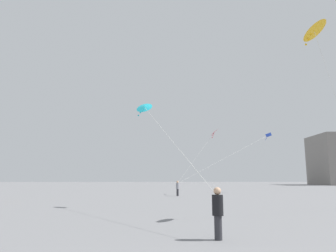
# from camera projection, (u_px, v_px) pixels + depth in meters

# --- Properties ---
(person_in_black) EXTENTS (0.34, 0.34, 1.57)m
(person_in_black) POSITION_uv_depth(u_px,v_px,m) (218.00, 211.00, 9.51)
(person_in_black) COLOR #2D2D33
(person_in_black) RESTS_ON ground_plane
(person_in_grey) EXTENTS (0.34, 0.34, 1.58)m
(person_in_grey) POSITION_uv_depth(u_px,v_px,m) (178.00, 188.00, 32.42)
(person_in_grey) COLOR #2D2D33
(person_in_grey) RESTS_ON ground_plane
(kite_amber_diamond) EXTENTS (5.94, 5.66, 8.16)m
(kite_amber_diamond) POSITION_uv_depth(u_px,v_px,m) (314.00, 31.00, 15.20)
(kite_amber_diamond) COLOR yellow
(kite_cobalt_delta) EXTENTS (13.21, 7.72, 6.46)m
(kite_cobalt_delta) POSITION_uv_depth(u_px,v_px,m) (265.00, 137.00, 40.82)
(kite_cobalt_delta) COLOR blue
(kite_cyan_diamond) EXTENTS (3.31, 11.21, 5.68)m
(kite_cyan_diamond) POSITION_uv_depth(u_px,v_px,m) (144.00, 107.00, 20.68)
(kite_cyan_diamond) COLOR #1EB2C6
(kite_crimson_delta) EXTENTS (4.98, 3.75, 6.24)m
(kite_crimson_delta) POSITION_uv_depth(u_px,v_px,m) (214.00, 133.00, 36.55)
(kite_crimson_delta) COLOR red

